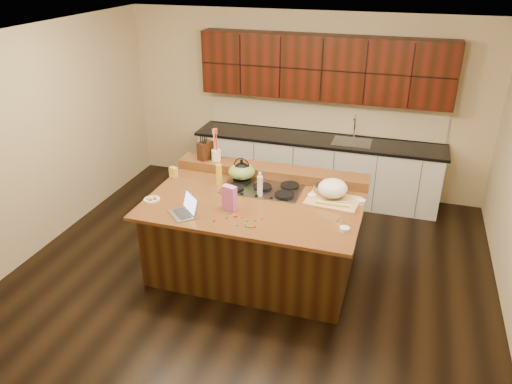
% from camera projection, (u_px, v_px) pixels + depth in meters
% --- Properties ---
extents(room, '(5.52, 5.02, 2.72)m').
position_uv_depth(room, '(255.00, 165.00, 5.42)').
color(room, black).
rests_on(room, ground).
extents(island, '(2.40, 1.60, 0.92)m').
position_uv_depth(island, '(255.00, 235.00, 5.81)').
color(island, black).
rests_on(island, ground).
extents(back_ledge, '(2.40, 0.30, 0.12)m').
position_uv_depth(back_ledge, '(272.00, 172.00, 6.18)').
color(back_ledge, black).
rests_on(back_ledge, island).
extents(cooktop, '(0.92, 0.52, 0.05)m').
position_uv_depth(cooktop, '(262.00, 188.00, 5.86)').
color(cooktop, gray).
rests_on(cooktop, island).
extents(back_counter, '(3.70, 0.66, 2.40)m').
position_uv_depth(back_counter, '(319.00, 135.00, 7.41)').
color(back_counter, silver).
rests_on(back_counter, ground).
extents(kettle, '(0.24, 0.24, 0.20)m').
position_uv_depth(kettle, '(242.00, 171.00, 6.00)').
color(kettle, black).
rests_on(kettle, cooktop).
extents(green_bowl, '(0.34, 0.34, 0.18)m').
position_uv_depth(green_bowl, '(242.00, 172.00, 6.00)').
color(green_bowl, olive).
rests_on(green_bowl, cooktop).
extents(laptop, '(0.39, 0.39, 0.22)m').
position_uv_depth(laptop, '(186.00, 209.00, 5.30)').
color(laptop, '#B7B7BC').
rests_on(laptop, island).
extents(oil_bottle, '(0.08, 0.08, 0.27)m').
position_uv_depth(oil_bottle, '(219.00, 175.00, 5.90)').
color(oil_bottle, yellow).
rests_on(oil_bottle, island).
extents(vinegar_bottle, '(0.08, 0.08, 0.25)m').
position_uv_depth(vinegar_bottle, '(260.00, 186.00, 5.64)').
color(vinegar_bottle, silver).
rests_on(vinegar_bottle, island).
extents(wooden_tray, '(0.61, 0.49, 0.23)m').
position_uv_depth(wooden_tray, '(333.00, 191.00, 5.58)').
color(wooden_tray, tan).
rests_on(wooden_tray, island).
extents(ramekin_a, '(0.10, 0.10, 0.04)m').
position_uv_depth(ramekin_a, '(345.00, 229.00, 4.98)').
color(ramekin_a, white).
rests_on(ramekin_a, island).
extents(ramekin_b, '(0.12, 0.12, 0.04)m').
position_uv_depth(ramekin_b, '(361.00, 202.00, 5.53)').
color(ramekin_b, white).
rests_on(ramekin_b, island).
extents(ramekin_c, '(0.11, 0.11, 0.04)m').
position_uv_depth(ramekin_c, '(312.00, 196.00, 5.65)').
color(ramekin_c, white).
rests_on(ramekin_c, island).
extents(strainer_bowl, '(0.30, 0.30, 0.09)m').
position_uv_depth(strainer_bowl, '(324.00, 190.00, 5.74)').
color(strainer_bowl, '#996B3F').
rests_on(strainer_bowl, island).
extents(kitchen_timer, '(0.10, 0.10, 0.07)m').
position_uv_depth(kitchen_timer, '(340.00, 220.00, 5.13)').
color(kitchen_timer, silver).
rests_on(kitchen_timer, island).
extents(pink_bag, '(0.17, 0.12, 0.28)m').
position_uv_depth(pink_bag, '(230.00, 198.00, 5.34)').
color(pink_bag, '#CA5FA1').
rests_on(pink_bag, island).
extents(candy_plate, '(0.22, 0.22, 0.01)m').
position_uv_depth(candy_plate, '(152.00, 199.00, 5.62)').
color(candy_plate, white).
rests_on(candy_plate, island).
extents(package_box, '(0.10, 0.08, 0.13)m').
position_uv_depth(package_box, '(174.00, 172.00, 6.16)').
color(package_box, gold).
rests_on(package_box, island).
extents(utensil_crock, '(0.15, 0.15, 0.14)m').
position_uv_depth(utensil_crock, '(216.00, 155.00, 6.32)').
color(utensil_crock, white).
rests_on(utensil_crock, back_ledge).
extents(knife_block, '(0.18, 0.22, 0.24)m').
position_uv_depth(knife_block, '(205.00, 150.00, 6.34)').
color(knife_block, black).
rests_on(knife_block, back_ledge).
extents(gumdrop_0, '(0.02, 0.02, 0.02)m').
position_uv_depth(gumdrop_0, '(255.00, 227.00, 5.06)').
color(gumdrop_0, red).
rests_on(gumdrop_0, island).
extents(gumdrop_1, '(0.02, 0.02, 0.02)m').
position_uv_depth(gumdrop_1, '(246.00, 226.00, 5.07)').
color(gumdrop_1, '#198C26').
rests_on(gumdrop_1, island).
extents(gumdrop_2, '(0.02, 0.02, 0.02)m').
position_uv_depth(gumdrop_2, '(251.00, 227.00, 5.04)').
color(gumdrop_2, red).
rests_on(gumdrop_2, island).
extents(gumdrop_3, '(0.02, 0.02, 0.02)m').
position_uv_depth(gumdrop_3, '(249.00, 227.00, 5.05)').
color(gumdrop_3, '#198C26').
rests_on(gumdrop_3, island).
extents(gumdrop_4, '(0.02, 0.02, 0.02)m').
position_uv_depth(gumdrop_4, '(246.00, 224.00, 5.10)').
color(gumdrop_4, red).
rests_on(gumdrop_4, island).
extents(gumdrop_5, '(0.02, 0.02, 0.02)m').
position_uv_depth(gumdrop_5, '(237.00, 225.00, 5.09)').
color(gumdrop_5, '#198C26').
rests_on(gumdrop_5, island).
extents(gumdrop_6, '(0.02, 0.02, 0.02)m').
position_uv_depth(gumdrop_6, '(242.00, 217.00, 5.23)').
color(gumdrop_6, red).
rests_on(gumdrop_6, island).
extents(gumdrop_7, '(0.02, 0.02, 0.02)m').
position_uv_depth(gumdrop_7, '(247.00, 220.00, 5.18)').
color(gumdrop_7, '#198C26').
rests_on(gumdrop_7, island).
extents(gumdrop_8, '(0.02, 0.02, 0.02)m').
position_uv_depth(gumdrop_8, '(234.00, 216.00, 5.25)').
color(gumdrop_8, red).
rests_on(gumdrop_8, island).
extents(gumdrop_9, '(0.02, 0.02, 0.02)m').
position_uv_depth(gumdrop_9, '(231.00, 214.00, 5.31)').
color(gumdrop_9, '#198C26').
rests_on(gumdrop_9, island).
extents(gumdrop_10, '(0.02, 0.02, 0.02)m').
position_uv_depth(gumdrop_10, '(214.00, 221.00, 5.16)').
color(gumdrop_10, red).
rests_on(gumdrop_10, island).
extents(gumdrop_11, '(0.02, 0.02, 0.02)m').
position_uv_depth(gumdrop_11, '(227.00, 217.00, 5.23)').
color(gumdrop_11, '#198C26').
rests_on(gumdrop_11, island).
extents(gumdrop_12, '(0.02, 0.02, 0.02)m').
position_uv_depth(gumdrop_12, '(237.00, 216.00, 5.26)').
color(gumdrop_12, red).
rests_on(gumdrop_12, island).
extents(gumdrop_13, '(0.02, 0.02, 0.02)m').
position_uv_depth(gumdrop_13, '(255.00, 220.00, 5.17)').
color(gumdrop_13, '#198C26').
rests_on(gumdrop_13, island).
extents(gumdrop_14, '(0.02, 0.02, 0.02)m').
position_uv_depth(gumdrop_14, '(262.00, 219.00, 5.21)').
color(gumdrop_14, red).
rests_on(gumdrop_14, island).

